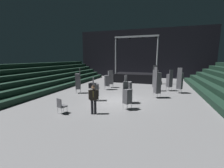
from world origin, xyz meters
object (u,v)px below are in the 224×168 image
(chair_stack_mid_left, at_px, (78,81))
(equipment_road_case, at_px, (93,86))
(chair_stack_mid_right, at_px, (155,78))
(chair_stack_aisle_left, at_px, (127,96))
(chair_stack_aisle_right, at_px, (111,79))
(stage_riser, at_px, (136,77))
(chair_stack_mid_centre, at_px, (157,83))
(chair_stack_rear_left, at_px, (128,89))
(chair_stack_rear_right, at_px, (96,89))
(loose_chair_near_man, at_px, (61,105))
(chair_stack_rear_centre, at_px, (170,80))
(man_with_tie, at_px, (93,98))
(chair_stack_front_left, at_px, (107,80))
(chair_stack_front_right, at_px, (180,81))

(chair_stack_mid_left, bearing_deg, equipment_road_case, -33.45)
(chair_stack_mid_right, height_order, chair_stack_aisle_left, chair_stack_mid_right)
(chair_stack_mid_left, height_order, chair_stack_aisle_right, chair_stack_mid_left)
(stage_riser, distance_m, chair_stack_mid_centre, 8.56)
(chair_stack_mid_centre, bearing_deg, chair_stack_rear_left, -75.54)
(chair_stack_rear_right, xyz_separation_m, loose_chair_near_man, (-0.82, -3.15, -0.37))
(chair_stack_rear_centre, bearing_deg, man_with_tie, -156.17)
(loose_chair_near_man, bearing_deg, chair_stack_mid_right, 76.80)
(man_with_tie, relative_size, chair_stack_rear_right, 0.97)
(chair_stack_aisle_left, distance_m, loose_chair_near_man, 4.05)
(man_with_tie, relative_size, loose_chair_near_man, 1.84)
(chair_stack_mid_right, bearing_deg, loose_chair_near_man, 38.51)
(man_with_tie, xyz_separation_m, chair_stack_rear_left, (1.46, 2.75, 0.04))
(chair_stack_rear_right, relative_size, chair_stack_rear_centre, 0.84)
(chair_stack_mid_right, bearing_deg, chair_stack_front_left, -9.48)
(man_with_tie, distance_m, loose_chair_near_man, 1.97)
(chair_stack_front_right, bearing_deg, chair_stack_rear_centre, 165.33)
(chair_stack_rear_centre, relative_size, loose_chair_near_man, 2.26)
(chair_stack_front_right, distance_m, chair_stack_mid_centre, 3.13)
(chair_stack_front_left, xyz_separation_m, chair_stack_rear_centre, (6.14, 1.40, 0.08))
(equipment_road_case, bearing_deg, chair_stack_rear_right, -62.92)
(chair_stack_aisle_right, bearing_deg, equipment_road_case, -162.86)
(loose_chair_near_man, bearing_deg, chair_stack_front_right, 66.16)
(chair_stack_rear_centre, bearing_deg, chair_stack_front_right, -78.60)
(chair_stack_front_left, distance_m, chair_stack_rear_right, 4.14)
(stage_riser, xyz_separation_m, chair_stack_mid_centre, (2.90, -8.03, 0.60))
(chair_stack_front_right, relative_size, chair_stack_rear_centre, 1.12)
(chair_stack_aisle_left, relative_size, loose_chair_near_man, 1.90)
(chair_stack_rear_right, xyz_separation_m, chair_stack_aisle_left, (2.71, -1.21, 0.00))
(chair_stack_front_right, xyz_separation_m, chair_stack_rear_centre, (-0.85, 0.76, -0.13))
(chair_stack_rear_left, bearing_deg, chair_stack_aisle_right, -140.88)
(chair_stack_mid_centre, relative_size, chair_stack_rear_centre, 1.20)
(chair_stack_rear_left, height_order, loose_chair_near_man, chair_stack_rear_left)
(man_with_tie, bearing_deg, chair_stack_aisle_right, -99.58)
(chair_stack_mid_left, distance_m, loose_chair_near_man, 5.30)
(chair_stack_mid_centre, relative_size, loose_chair_near_man, 2.71)
(chair_stack_front_left, height_order, loose_chair_near_man, chair_stack_front_left)
(chair_stack_mid_right, distance_m, chair_stack_rear_right, 6.52)
(chair_stack_mid_centre, xyz_separation_m, chair_stack_aisle_right, (-4.96, 3.01, -0.29))
(chair_stack_mid_right, bearing_deg, stage_riser, -83.19)
(man_with_tie, bearing_deg, chair_stack_front_right, -146.74)
(chair_stack_rear_left, distance_m, chair_stack_aisle_left, 1.37)
(chair_stack_mid_centre, bearing_deg, loose_chair_near_man, -77.15)
(chair_stack_rear_left, xyz_separation_m, chair_stack_rear_centre, (3.10, 5.36, 0.04))
(chair_stack_mid_centre, relative_size, equipment_road_case, 2.84)
(man_with_tie, distance_m, chair_stack_rear_left, 3.11)
(chair_stack_mid_centre, bearing_deg, chair_stack_front_left, -142.67)
(stage_riser, height_order, chair_stack_mid_centre, stage_riser)
(chair_stack_mid_right, relative_size, chair_stack_aisle_right, 1.30)
(chair_stack_front_right, xyz_separation_m, chair_stack_mid_left, (-9.02, -2.94, -0.04))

